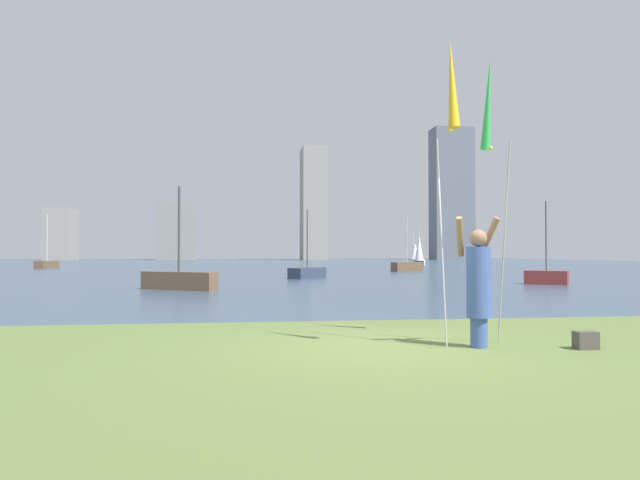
# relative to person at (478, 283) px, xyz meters

# --- Properties ---
(ground) EXTENTS (120.00, 138.00, 0.12)m
(ground) POSITION_rel_person_xyz_m (-1.37, 51.16, -1.00)
(ground) COLOR #5B7038
(person) EXTENTS (0.70, 0.52, 1.91)m
(person) POSITION_rel_person_xyz_m (0.00, 0.00, 0.00)
(person) COLOR #3F59A5
(person) RESTS_ON ground
(kite_flag_left) EXTENTS (0.16, 0.82, 4.43)m
(kite_flag_left) POSITION_rel_person_xyz_m (-0.48, -0.25, 2.72)
(kite_flag_left) COLOR #B2B2B7
(kite_flag_left) RESTS_ON ground
(kite_flag_right) EXTENTS (0.16, 0.97, 4.47)m
(kite_flag_right) POSITION_rel_person_xyz_m (0.48, 0.71, 2.72)
(kite_flag_right) COLOR #B2B2B7
(kite_flag_right) RESTS_ON ground
(bag) EXTENTS (0.31, 0.20, 0.25)m
(bag) POSITION_rel_person_xyz_m (1.46, -0.33, -0.81)
(bag) COLOR #4C4742
(bag) RESTS_ON ground
(sailboat_0) EXTENTS (1.32, 2.85, 4.69)m
(sailboat_0) POSITION_rel_person_xyz_m (-20.53, 44.94, -0.57)
(sailboat_0) COLOR brown
(sailboat_0) RESTS_ON ground
(sailboat_1) EXTENTS (2.95, 2.20, 3.83)m
(sailboat_1) POSITION_rel_person_xyz_m (-5.79, 13.74, -0.56)
(sailboat_1) COLOR brown
(sailboat_1) RESTS_ON ground
(sailboat_2) EXTENTS (2.38, 1.54, 4.22)m
(sailboat_2) POSITION_rel_person_xyz_m (8.36, 32.92, -0.58)
(sailboat_2) COLOR brown
(sailboat_2) RESTS_ON ground
(sailboat_5) EXTENTS (1.43, 1.91, 4.05)m
(sailboat_5) POSITION_rel_person_xyz_m (13.62, 46.99, 0.45)
(sailboat_5) COLOR #333D51
(sailboat_5) RESTS_ON ground
(sailboat_6) EXTENTS (2.29, 1.91, 3.51)m
(sailboat_6) POSITION_rel_person_xyz_m (14.79, 52.39, 0.24)
(sailboat_6) COLOR white
(sailboat_6) RESTS_ON ground
(sailboat_7) EXTENTS (2.22, 2.35, 3.66)m
(sailboat_7) POSITION_rel_person_xyz_m (-0.08, 22.49, -0.63)
(sailboat_7) COLOR #333D51
(sailboat_7) RESTS_ON ground
(sailboat_8) EXTENTS (1.93, 1.72, 3.61)m
(sailboat_8) POSITION_rel_person_xyz_m (9.60, 15.53, -0.62)
(sailboat_8) COLOR maroon
(sailboat_8) RESTS_ON ground
(skyline_tower_0) EXTENTS (4.32, 6.75, 9.23)m
(skyline_tower_0) POSITION_rel_person_xyz_m (-36.03, 100.02, 3.67)
(skyline_tower_0) COLOR gray
(skyline_tower_0) RESTS_ON ground
(skyline_tower_1) EXTENTS (6.27, 7.96, 10.39)m
(skyline_tower_1) POSITION_rel_person_xyz_m (-15.75, 100.86, 4.26)
(skyline_tower_1) COLOR gray
(skyline_tower_1) RESTS_ON ground
(skyline_tower_2) EXTENTS (4.43, 7.15, 20.89)m
(skyline_tower_2) POSITION_rel_person_xyz_m (9.31, 99.26, 9.51)
(skyline_tower_2) COLOR gray
(skyline_tower_2) RESTS_ON ground
(skyline_tower_3) EXTENTS (7.70, 4.93, 25.62)m
(skyline_tower_3) POSITION_rel_person_xyz_m (36.64, 100.18, 11.87)
(skyline_tower_3) COLOR slate
(skyline_tower_3) RESTS_ON ground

